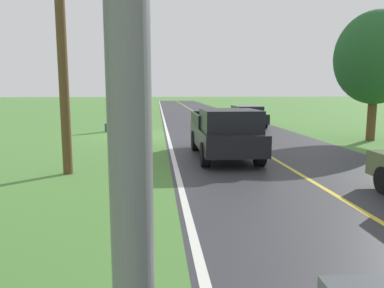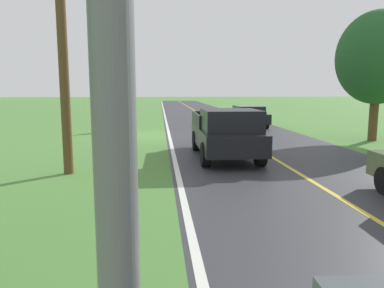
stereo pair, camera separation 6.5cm
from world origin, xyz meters
TOP-DOWN VIEW (x-y plane):
  - ground_plane at (0.00, 0.00)m, footprint 200.00×200.00m
  - road_surface at (-4.99, 0.00)m, footprint 7.60×120.00m
  - lane_edge_line at (-1.37, 0.00)m, footprint 0.16×117.60m
  - lane_centre_line at (-4.99, 0.00)m, footprint 0.14×117.60m
  - hitchhiker_walking at (1.66, -2.11)m, footprint 0.62×0.51m
  - suitcase_carried at (2.07, -1.99)m, footprint 0.48×0.24m
  - pickup_truck_passing at (-3.25, 7.11)m, footprint 2.13×5.41m
  - tree_far_side_near at (-11.21, 3.19)m, footprint 3.83×3.83m
  - sedan_near_oncoming at (-6.72, -3.89)m, footprint 2.01×4.44m
  - utility_pole_roadside at (1.88, 9.12)m, footprint 0.28×0.28m

SIDE VIEW (x-z plane):
  - ground_plane at x=0.00m, z-range 0.00..0.00m
  - road_surface at x=-4.99m, z-range 0.00..0.00m
  - lane_edge_line at x=-1.37m, z-range 0.00..0.01m
  - lane_centre_line at x=-4.99m, z-range 0.00..0.01m
  - suitcase_carried at x=2.07m, z-range 0.00..0.48m
  - sedan_near_oncoming at x=-6.72m, z-range 0.05..1.46m
  - pickup_truck_passing at x=-3.25m, z-range 0.06..1.88m
  - hitchhiker_walking at x=1.66m, z-range 0.11..1.85m
  - tree_far_side_near at x=-11.21m, z-range 0.87..7.07m
  - utility_pole_roadside at x=1.88m, z-range 0.00..8.30m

